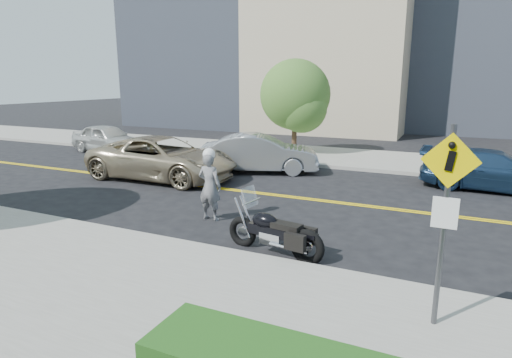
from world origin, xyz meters
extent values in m
plane|color=black|center=(0.00, 0.00, 0.00)|extent=(120.00, 120.00, 0.00)
cube|color=#9E9B91|center=(0.00, -7.50, 0.07)|extent=(60.00, 5.00, 0.15)
cube|color=#9E9B91|center=(0.00, 7.50, 0.07)|extent=(60.00, 5.00, 0.15)
cylinder|color=#4C4C51|center=(4.20, -6.30, 1.65)|extent=(0.08, 0.08, 3.00)
cube|color=#F9D800|center=(4.20, -6.33, 2.65)|extent=(0.78, 0.03, 0.78)
cube|color=white|center=(4.20, -6.33, 1.90)|extent=(0.35, 0.03, 0.45)
imported|color=silver|center=(-1.62, -3.10, 0.93)|extent=(0.69, 0.46, 1.86)
sphere|color=white|center=(-1.62, -3.10, 1.81)|extent=(0.33, 0.33, 0.33)
imported|color=tan|center=(-5.84, 0.41, 0.81)|extent=(5.87, 2.76, 1.62)
imported|color=silver|center=(-12.23, 4.20, 0.74)|extent=(4.52, 2.35, 1.47)
imported|color=#93969A|center=(-2.97, 3.10, 0.79)|extent=(5.04, 3.31, 1.57)
imported|color=navy|center=(5.56, 3.82, 0.69)|extent=(4.80, 2.02, 1.38)
cylinder|color=#382619|center=(-3.12, 7.64, 1.93)|extent=(0.25, 0.25, 3.87)
sphere|color=#406E22|center=(-3.12, 7.64, 3.02)|extent=(3.48, 3.48, 3.48)
camera|label=1|loc=(4.21, -12.69, 3.73)|focal=30.00mm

